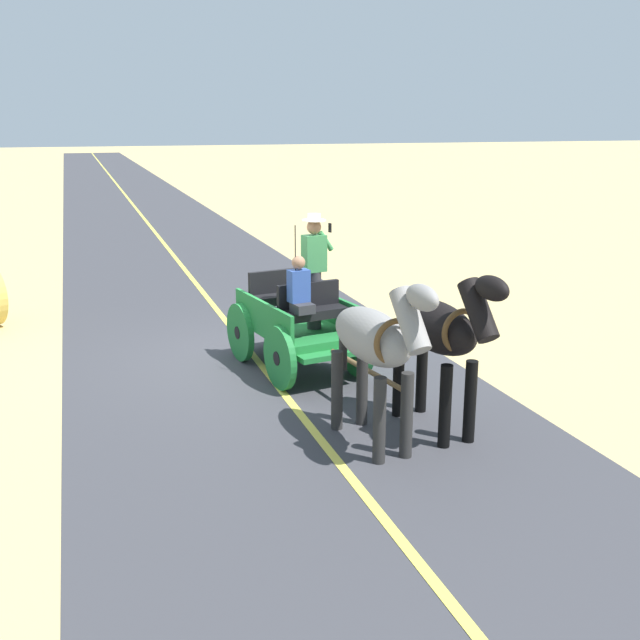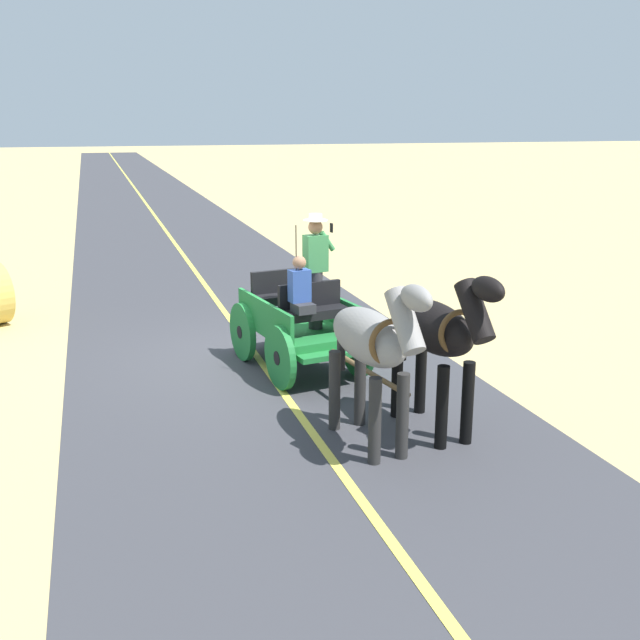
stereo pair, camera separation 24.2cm
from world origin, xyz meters
The scene contains 6 objects.
ground_plane centered at (0.00, 0.00, 0.00)m, with size 200.00×200.00×0.00m, color tan.
road_surface centered at (0.00, 0.00, 0.00)m, with size 6.13×160.00×0.01m, color #38383D.
road_centre_stripe centered at (0.00, 0.00, 0.01)m, with size 0.12×160.00×0.00m, color #DBCC4C.
horse_drawn_carriage centered at (-0.54, 0.76, 0.82)m, with size 1.80×4.51×2.50m.
horse_near_side centered at (-1.50, 3.67, 1.32)m, with size 0.74×2.14×2.21m.
horse_off_side centered at (-0.57, 3.83, 1.32)m, with size 0.74×2.14×2.21m.
Camera 2 is at (2.48, 11.71, 3.88)m, focal length 42.00 mm.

